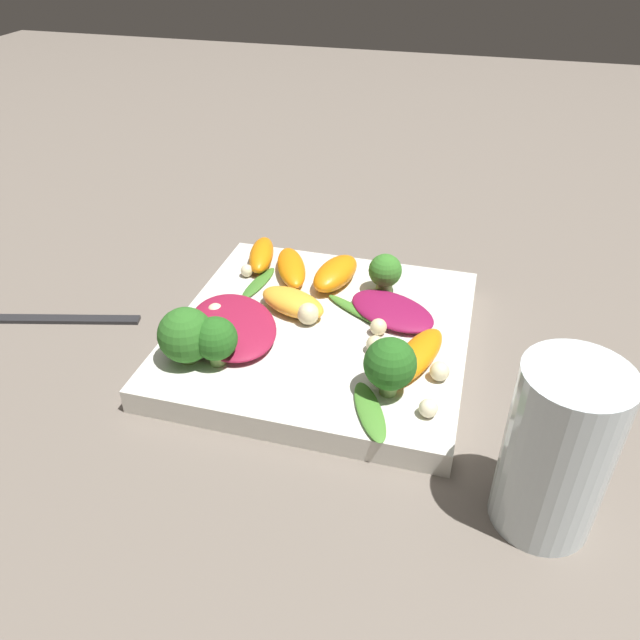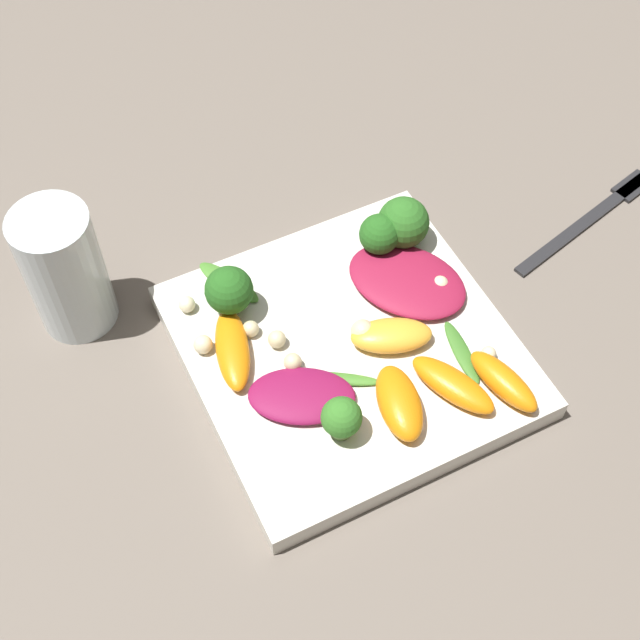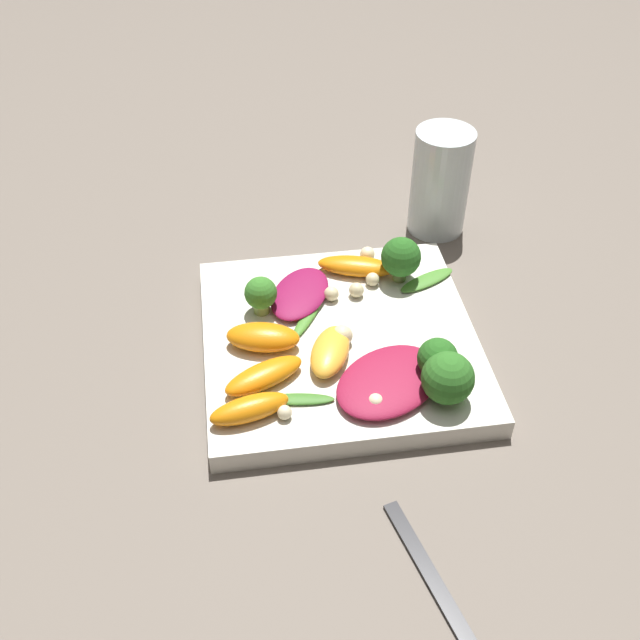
{
  "view_description": "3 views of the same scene",
  "coord_description": "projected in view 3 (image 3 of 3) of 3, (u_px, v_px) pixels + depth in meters",
  "views": [
    {
      "loc": [
        0.11,
        -0.42,
        0.33
      ],
      "look_at": [
        0.0,
        -0.01,
        0.03
      ],
      "focal_mm": 35.0,
      "sensor_mm": 36.0,
      "label": 1
    },
    {
      "loc": [
        0.19,
        0.34,
        0.6
      ],
      "look_at": [
        0.02,
        -0.02,
        0.04
      ],
      "focal_mm": 50.0,
      "sensor_mm": 36.0,
      "label": 2
    },
    {
      "loc": [
        -0.48,
        0.09,
        0.48
      ],
      "look_at": [
        0.01,
        0.02,
        0.03
      ],
      "focal_mm": 42.0,
      "sensor_mm": 36.0,
      "label": 3
    }
  ],
  "objects": [
    {
      "name": "orange_segment_1",
      "position": [
        249.0,
        409.0,
        0.6
      ],
      "size": [
        0.04,
        0.07,
        0.02
      ],
      "color": "orange",
      "rests_on": "plate"
    },
    {
      "name": "orange_segment_2",
      "position": [
        330.0,
        351.0,
        0.65
      ],
      "size": [
        0.07,
        0.05,
        0.02
      ],
      "color": "#FCAD33",
      "rests_on": "plate"
    },
    {
      "name": "orange_segment_3",
      "position": [
        356.0,
        266.0,
        0.74
      ],
      "size": [
        0.05,
        0.08,
        0.02
      ],
      "color": "orange",
      "rests_on": "plate"
    },
    {
      "name": "orange_segment_0",
      "position": [
        263.0,
        337.0,
        0.66
      ],
      "size": [
        0.05,
        0.07,
        0.02
      ],
      "color": "orange",
      "rests_on": "plate"
    },
    {
      "name": "macadamia_nut_3",
      "position": [
        373.0,
        279.0,
        0.72
      ],
      "size": [
        0.01,
        0.01,
        0.01
      ],
      "color": "beige",
      "rests_on": "plate"
    },
    {
      "name": "radicchio_leaf_0",
      "position": [
        389.0,
        381.0,
        0.62
      ],
      "size": [
        0.12,
        0.12,
        0.01
      ],
      "color": "maroon",
      "rests_on": "plate"
    },
    {
      "name": "fork",
      "position": [
        464.0,
        633.0,
        0.49
      ],
      "size": [
        0.17,
        0.06,
        0.01
      ],
      "color": "#262628",
      "rests_on": "ground_plane"
    },
    {
      "name": "macadamia_nut_4",
      "position": [
        409.0,
        253.0,
        0.76
      ],
      "size": [
        0.01,
        0.01,
        0.01
      ],
      "color": "beige",
      "rests_on": "plate"
    },
    {
      "name": "ground_plane",
      "position": [
        339.0,
        351.0,
        0.69
      ],
      "size": [
        2.4,
        2.4,
        0.0
      ],
      "primitive_type": "plane",
      "color": "#6B6056"
    },
    {
      "name": "broccoli_floret_2",
      "position": [
        437.0,
        359.0,
        0.62
      ],
      "size": [
        0.03,
        0.03,
        0.04
      ],
      "color": "#7A9E51",
      "rests_on": "plate"
    },
    {
      "name": "arugula_sprig_0",
      "position": [
        308.0,
        317.0,
        0.69
      ],
      "size": [
        0.06,
        0.05,
        0.01
      ],
      "color": "#47842D",
      "rests_on": "plate"
    },
    {
      "name": "arugula_sprig_2",
      "position": [
        427.0,
        280.0,
        0.73
      ],
      "size": [
        0.04,
        0.06,
        0.0
      ],
      "color": "#47842D",
      "rests_on": "plate"
    },
    {
      "name": "plate",
      "position": [
        340.0,
        342.0,
        0.68
      ],
      "size": [
        0.25,
        0.25,
        0.02
      ],
      "color": "silver",
      "rests_on": "ground_plane"
    },
    {
      "name": "broccoli_floret_0",
      "position": [
        401.0,
        258.0,
        0.72
      ],
      "size": [
        0.04,
        0.04,
        0.05
      ],
      "color": "#7A9E51",
      "rests_on": "plate"
    },
    {
      "name": "drinking_glass",
      "position": [
        440.0,
        182.0,
        0.8
      ],
      "size": [
        0.06,
        0.06,
        0.12
      ],
      "color": "silver",
      "rests_on": "ground_plane"
    },
    {
      "name": "macadamia_nut_1",
      "position": [
        375.0,
        402.0,
        0.61
      ],
      "size": [
        0.01,
        0.01,
        0.01
      ],
      "color": "beige",
      "rests_on": "plate"
    },
    {
      "name": "macadamia_nut_6",
      "position": [
        356.0,
        290.0,
        0.71
      ],
      "size": [
        0.01,
        0.01,
        0.01
      ],
      "color": "beige",
      "rests_on": "plate"
    },
    {
      "name": "orange_segment_4",
      "position": [
        264.0,
        376.0,
        0.63
      ],
      "size": [
        0.05,
        0.08,
        0.02
      ],
      "color": "orange",
      "rests_on": "plate"
    },
    {
      "name": "macadamia_nut_7",
      "position": [
        367.0,
        254.0,
        0.75
      ],
      "size": [
        0.02,
        0.02,
        0.02
      ],
      "color": "beige",
      "rests_on": "plate"
    },
    {
      "name": "macadamia_nut_0",
      "position": [
        327.0,
        294.0,
        0.71
      ],
      "size": [
        0.01,
        0.01,
        0.01
      ],
      "color": "beige",
      "rests_on": "plate"
    },
    {
      "name": "broccoli_floret_1",
      "position": [
        448.0,
        379.0,
        0.6
      ],
      "size": [
        0.04,
        0.04,
        0.05
      ],
      "color": "#7A9E51",
      "rests_on": "plate"
    },
    {
      "name": "macadamia_nut_5",
      "position": [
        285.0,
        412.0,
        0.6
      ],
      "size": [
        0.01,
        0.01,
        0.01
      ],
      "color": "beige",
      "rests_on": "plate"
    },
    {
      "name": "radicchio_leaf_1",
      "position": [
        300.0,
        293.0,
        0.71
      ],
      "size": [
        0.09,
        0.08,
        0.01
      ],
      "color": "maroon",
      "rests_on": "plate"
    },
    {
      "name": "arugula_sprig_1",
      "position": [
        298.0,
        399.0,
        0.62
      ],
      "size": [
        0.02,
        0.06,
        0.0
      ],
      "color": "#3D7528",
      "rests_on": "plate"
    },
    {
      "name": "macadamia_nut_2",
      "position": [
        344.0,
        335.0,
        0.66
      ],
      "size": [
        0.02,
        0.02,
        0.02
      ],
      "color": "beige",
      "rests_on": "plate"
    },
    {
      "name": "broccoli_floret_3",
      "position": [
        261.0,
        294.0,
        0.69
      ],
      "size": [
        0.03,
        0.03,
        0.04
      ],
      "color": "#7A9E51",
      "rests_on": "plate"
    }
  ]
}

